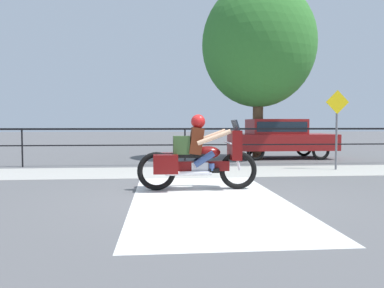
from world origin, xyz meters
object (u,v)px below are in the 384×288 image
object	(u,v)px
street_sign	(337,120)
tree_behind_sign	(259,45)
motorcycle	(197,156)
parked_car	(279,136)

from	to	relation	value
street_sign	tree_behind_sign	bearing A→B (deg)	112.68
street_sign	motorcycle	bearing A→B (deg)	-145.88
motorcycle	parked_car	distance (m)	7.83
tree_behind_sign	parked_car	bearing A→B (deg)	20.34
motorcycle	tree_behind_sign	bearing A→B (deg)	69.18
parked_car	tree_behind_sign	bearing A→B (deg)	-162.09
motorcycle	tree_behind_sign	distance (m)	7.95
street_sign	tree_behind_sign	xyz separation A→B (m)	(-1.44, 3.44, 2.85)
parked_car	tree_behind_sign	xyz separation A→B (m)	(-0.95, -0.35, 3.43)
parked_car	tree_behind_sign	world-z (taller)	tree_behind_sign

